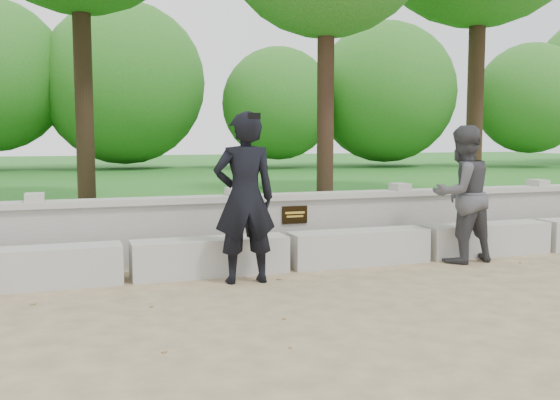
% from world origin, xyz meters
% --- Properties ---
extents(ground, '(80.00, 80.00, 0.00)m').
position_xyz_m(ground, '(0.00, 0.00, 0.00)').
color(ground, tan).
rests_on(ground, ground).
extents(lawn, '(40.00, 22.00, 0.25)m').
position_xyz_m(lawn, '(0.00, 14.00, 0.12)').
color(lawn, '#185915').
rests_on(lawn, ground).
extents(concrete_bench, '(11.90, 0.45, 0.45)m').
position_xyz_m(concrete_bench, '(0.00, 1.90, 0.22)').
color(concrete_bench, '#B6B4AC').
rests_on(concrete_bench, ground).
extents(parapet_wall, '(12.50, 0.35, 0.90)m').
position_xyz_m(parapet_wall, '(0.00, 2.60, 0.46)').
color(parapet_wall, '#ABA9A1').
rests_on(parapet_wall, ground).
extents(man_main, '(0.74, 0.66, 1.96)m').
position_xyz_m(man_main, '(-0.71, 1.39, 0.98)').
color(man_main, black).
rests_on(man_main, ground).
extents(visitor_left, '(0.95, 0.77, 1.83)m').
position_xyz_m(visitor_left, '(2.36, 1.59, 0.91)').
color(visitor_left, '#3F3E43').
rests_on(visitor_left, ground).
extents(shrub_b, '(0.28, 0.32, 0.51)m').
position_xyz_m(shrub_b, '(0.95, 3.44, 0.51)').
color(shrub_b, '#307527').
rests_on(shrub_b, lawn).
extents(shrub_c, '(0.71, 0.69, 0.60)m').
position_xyz_m(shrub_c, '(4.81, 4.33, 0.55)').
color(shrub_c, '#307527').
rests_on(shrub_c, lawn).
extents(shrub_d, '(0.41, 0.41, 0.55)m').
position_xyz_m(shrub_d, '(0.79, 5.82, 0.53)').
color(shrub_d, '#307527').
rests_on(shrub_d, lawn).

